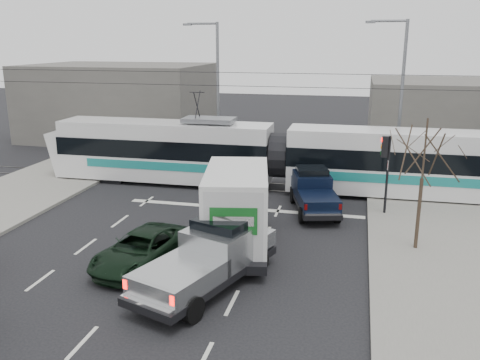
% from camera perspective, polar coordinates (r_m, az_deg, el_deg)
% --- Properties ---
extents(ground, '(120.00, 120.00, 0.00)m').
position_cam_1_polar(ground, '(19.16, -3.69, -8.80)').
color(ground, black).
rests_on(ground, ground).
extents(sidewalk_right, '(6.00, 60.00, 0.15)m').
position_cam_1_polar(sidewalk_right, '(18.81, 24.07, -10.42)').
color(sidewalk_right, gray).
rests_on(sidewalk_right, ground).
extents(rails, '(60.00, 1.60, 0.03)m').
position_cam_1_polar(rails, '(28.30, 2.15, -0.69)').
color(rails, '#33302D').
rests_on(rails, ground).
extents(building_left, '(14.00, 10.00, 6.00)m').
position_cam_1_polar(building_left, '(43.46, -13.22, 8.58)').
color(building_left, '#66625C').
rests_on(building_left, ground).
extents(building_right, '(12.00, 10.00, 5.00)m').
position_cam_1_polar(building_right, '(41.62, 22.69, 6.83)').
color(building_right, '#66625C').
rests_on(building_right, ground).
extents(bare_tree, '(2.40, 2.40, 5.00)m').
position_cam_1_polar(bare_tree, '(19.78, 19.99, 2.65)').
color(bare_tree, '#47382B').
rests_on(bare_tree, ground).
extents(traffic_signal, '(0.44, 0.44, 3.60)m').
position_cam_1_polar(traffic_signal, '(23.79, 16.04, 2.40)').
color(traffic_signal, black).
rests_on(traffic_signal, ground).
extents(street_lamp_near, '(2.38, 0.25, 9.00)m').
position_cam_1_polar(street_lamp_near, '(30.90, 17.38, 9.63)').
color(street_lamp_near, slate).
rests_on(street_lamp_near, ground).
extents(street_lamp_far, '(2.38, 0.25, 9.00)m').
position_cam_1_polar(street_lamp_far, '(34.12, -2.81, 10.78)').
color(street_lamp_far, slate).
rests_on(street_lamp_far, ground).
extents(catenary, '(60.00, 0.20, 7.00)m').
position_cam_1_polar(catenary, '(27.48, 2.24, 7.09)').
color(catenary, black).
rests_on(catenary, ground).
extents(tram, '(25.19, 2.70, 5.14)m').
position_cam_1_polar(tram, '(27.45, 4.36, 2.68)').
color(tram, white).
rests_on(tram, ground).
extents(silver_pickup, '(3.85, 6.19, 2.13)m').
position_cam_1_polar(silver_pickup, '(16.85, -3.11, -8.36)').
color(silver_pickup, black).
rests_on(silver_pickup, ground).
extents(box_truck, '(3.44, 6.85, 3.27)m').
position_cam_1_polar(box_truck, '(19.50, -0.30, -3.22)').
color(box_truck, black).
rests_on(box_truck, ground).
extents(navy_pickup, '(2.82, 4.89, 1.94)m').
position_cam_1_polar(navy_pickup, '(24.31, 8.24, -1.22)').
color(navy_pickup, black).
rests_on(navy_pickup, ground).
extents(green_car, '(2.80, 4.77, 1.25)m').
position_cam_1_polar(green_car, '(18.67, -10.95, -7.64)').
color(green_car, black).
rests_on(green_car, ground).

